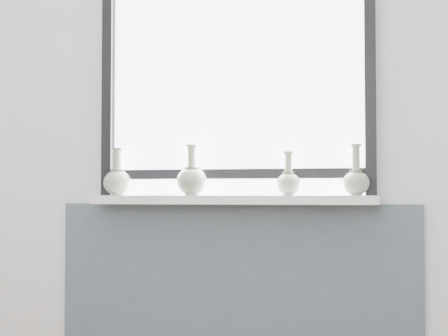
% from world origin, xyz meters
% --- Properties ---
extents(back_wall, '(3.60, 0.02, 2.60)m').
position_xyz_m(back_wall, '(0.00, 1.81, 1.30)').
color(back_wall, silver).
rests_on(back_wall, ground).
extents(apron_panel, '(1.70, 0.03, 0.86)m').
position_xyz_m(apron_panel, '(0.00, 1.78, 0.43)').
color(apron_panel, '#4B5463').
rests_on(apron_panel, ground).
extents(windowsill, '(1.32, 0.18, 0.04)m').
position_xyz_m(windowsill, '(0.00, 1.71, 0.88)').
color(windowsill, silver).
rests_on(windowsill, apron_panel).
extents(window, '(1.30, 0.06, 1.05)m').
position_xyz_m(window, '(0.00, 1.77, 1.44)').
color(window, black).
rests_on(window, windowsill).
extents(vase_a, '(0.13, 0.13, 0.23)m').
position_xyz_m(vase_a, '(-0.56, 1.72, 0.97)').
color(vase_a, gray).
rests_on(vase_a, windowsill).
extents(vase_b, '(0.14, 0.14, 0.23)m').
position_xyz_m(vase_b, '(-0.19, 1.69, 0.98)').
color(vase_b, gray).
rests_on(vase_b, windowsill).
extents(vase_c, '(0.11, 0.11, 0.20)m').
position_xyz_m(vase_c, '(0.26, 1.72, 0.96)').
color(vase_c, gray).
rests_on(vase_c, windowsill).
extents(vase_d, '(0.12, 0.12, 0.23)m').
position_xyz_m(vase_d, '(0.56, 1.70, 0.97)').
color(vase_d, gray).
rests_on(vase_d, windowsill).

